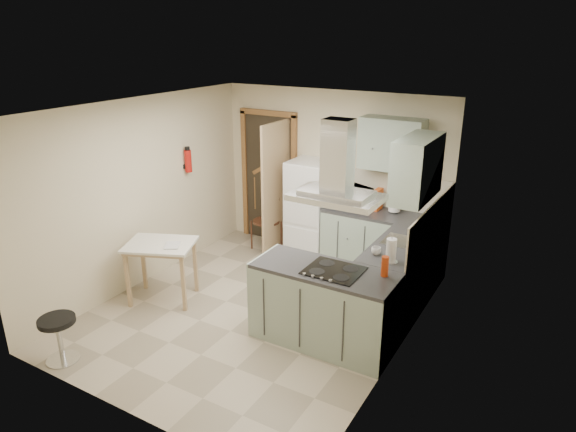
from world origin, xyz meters
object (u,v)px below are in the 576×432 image
Objects in this scene: fridge at (310,210)px; peninsula at (324,306)px; microwave at (351,196)px; bentwood_chair at (266,221)px; drop_leaf_table at (163,271)px; stool at (60,339)px; extractor_hood at (336,197)px.

fridge is 0.97× the size of peninsula.
peninsula is at bearing -52.19° from microwave.
bentwood_chair is 1.46m from microwave.
drop_leaf_table is 1.64× the size of stool.
drop_leaf_table is at bearing 89.52° from stool.
drop_leaf_table is at bearing -78.00° from bentwood_chair.
bentwood_chair is (0.29, 2.01, 0.08)m from drop_leaf_table.
fridge is 0.69m from microwave.
drop_leaf_table is at bearing -114.95° from fridge.
fridge is 1.67× the size of extractor_hood.
stool is at bearing -105.36° from fridge.
stool is at bearing -74.69° from bentwood_chair.
extractor_hood is (0.10, 0.00, 1.27)m from peninsula.
extractor_hood reaches higher than microwave.
peninsula reaches higher than drop_leaf_table.
extractor_hood reaches higher than drop_leaf_table.
extractor_hood reaches higher than peninsula.
fridge is 2.57m from extractor_hood.
stool is (-2.23, -1.69, -0.20)m from peninsula.
bentwood_chair is at bearing -151.29° from microwave.
microwave is (1.62, 2.19, 0.66)m from drop_leaf_table.
extractor_hood is at bearing -56.21° from fridge.
fridge reaches higher than bentwood_chair.
microwave reaches higher than peninsula.
peninsula is at bearing -23.59° from bentwood_chair.
bentwood_chair is 3.57m from stool.
fridge is 2.39m from drop_leaf_table.
drop_leaf_table reaches higher than stool.
microwave is (-0.60, 2.03, 0.60)m from peninsula.
fridge is at bearing 123.79° from extractor_hood.
peninsula is 2.81m from stool.
extractor_hood is at bearing -19.13° from drop_leaf_table.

